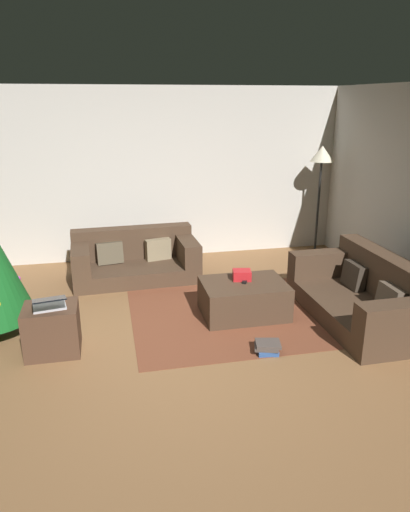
{
  "coord_description": "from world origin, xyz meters",
  "views": [
    {
      "loc": [
        -0.57,
        -4.08,
        2.4
      ],
      "look_at": [
        0.46,
        0.73,
        0.75
      ],
      "focal_mm": 32.87,
      "sensor_mm": 36.0,
      "label": 1
    }
  ],
  "objects_px": {
    "couch_right": "(366,295)",
    "corner_lamp": "(322,162)",
    "couch_left": "(135,259)",
    "tv_remote": "(245,281)",
    "laptop": "(49,304)",
    "gift_box": "(242,275)",
    "book_stack": "(267,347)",
    "ottoman": "(244,299)",
    "side_table": "(52,329)"
  },
  "relations": [
    {
      "from": "couch_right",
      "to": "corner_lamp",
      "type": "bearing_deg",
      "value": -11.73
    },
    {
      "from": "couch_left",
      "to": "tv_remote",
      "type": "height_order",
      "value": "couch_left"
    },
    {
      "from": "laptop",
      "to": "tv_remote",
      "type": "bearing_deg",
      "value": 13.87
    },
    {
      "from": "gift_box",
      "to": "laptop",
      "type": "relative_size",
      "value": 0.46
    },
    {
      "from": "couch_left",
      "to": "book_stack",
      "type": "bearing_deg",
      "value": 112.73
    },
    {
      "from": "ottoman",
      "to": "side_table",
      "type": "height_order",
      "value": "side_table"
    },
    {
      "from": "couch_left",
      "to": "gift_box",
      "type": "height_order",
      "value": "couch_left"
    },
    {
      "from": "ottoman",
      "to": "couch_right",
      "type": "bearing_deg",
      "value": -15.65
    },
    {
      "from": "laptop",
      "to": "corner_lamp",
      "type": "height_order",
      "value": "corner_lamp"
    },
    {
      "from": "couch_right",
      "to": "laptop",
      "type": "xyz_separation_m",
      "value": [
        -3.42,
        -0.11,
        0.27
      ]
    },
    {
      "from": "gift_box",
      "to": "couch_left",
      "type": "bearing_deg",
      "value": 128.96
    },
    {
      "from": "laptop",
      "to": "ottoman",
      "type": "bearing_deg",
      "value": 13.19
    },
    {
      "from": "gift_box",
      "to": "laptop",
      "type": "xyz_separation_m",
      "value": [
        -2.09,
        -0.59,
        0.09
      ]
    },
    {
      "from": "gift_box",
      "to": "book_stack",
      "type": "relative_size",
      "value": 0.7
    },
    {
      "from": "tv_remote",
      "to": "book_stack",
      "type": "relative_size",
      "value": 0.54
    },
    {
      "from": "couch_right",
      "to": "side_table",
      "type": "xyz_separation_m",
      "value": [
        -3.43,
        -0.06,
        -0.03
      ]
    },
    {
      "from": "laptop",
      "to": "side_table",
      "type": "bearing_deg",
      "value": 99.46
    },
    {
      "from": "couch_left",
      "to": "ottoman",
      "type": "distance_m",
      "value": 1.91
    },
    {
      "from": "book_stack",
      "to": "tv_remote",
      "type": "bearing_deg",
      "value": 87.49
    },
    {
      "from": "gift_box",
      "to": "ottoman",
      "type": "bearing_deg",
      "value": -90.67
    },
    {
      "from": "tv_remote",
      "to": "corner_lamp",
      "type": "relative_size",
      "value": 0.09
    },
    {
      "from": "corner_lamp",
      "to": "side_table",
      "type": "bearing_deg",
      "value": -148.37
    },
    {
      "from": "book_stack",
      "to": "side_table",
      "type": "bearing_deg",
      "value": 167.44
    },
    {
      "from": "couch_right",
      "to": "laptop",
      "type": "relative_size",
      "value": 4.18
    },
    {
      "from": "gift_box",
      "to": "couch_right",
      "type": "bearing_deg",
      "value": -19.57
    },
    {
      "from": "gift_box",
      "to": "laptop",
      "type": "bearing_deg",
      "value": -164.24
    },
    {
      "from": "couch_left",
      "to": "side_table",
      "type": "relative_size",
      "value": 3.34
    },
    {
      "from": "gift_box",
      "to": "side_table",
      "type": "height_order",
      "value": "gift_box"
    },
    {
      "from": "ottoman",
      "to": "gift_box",
      "type": "height_order",
      "value": "gift_box"
    },
    {
      "from": "ottoman",
      "to": "side_table",
      "type": "distance_m",
      "value": 2.14
    },
    {
      "from": "book_stack",
      "to": "gift_box",
      "type": "bearing_deg",
      "value": 88.92
    },
    {
      "from": "ottoman",
      "to": "book_stack",
      "type": "bearing_deg",
      "value": -91.13
    },
    {
      "from": "couch_right",
      "to": "tv_remote",
      "type": "relative_size",
      "value": 11.76
    },
    {
      "from": "couch_left",
      "to": "book_stack",
      "type": "relative_size",
      "value": 5.84
    },
    {
      "from": "tv_remote",
      "to": "side_table",
      "type": "height_order",
      "value": "side_table"
    },
    {
      "from": "side_table",
      "to": "book_stack",
      "type": "distance_m",
      "value": 2.14
    },
    {
      "from": "book_stack",
      "to": "corner_lamp",
      "type": "distance_m",
      "value": 3.67
    },
    {
      "from": "side_table",
      "to": "laptop",
      "type": "height_order",
      "value": "laptop"
    },
    {
      "from": "couch_right",
      "to": "tv_remote",
      "type": "height_order",
      "value": "couch_right"
    },
    {
      "from": "ottoman",
      "to": "side_table",
      "type": "bearing_deg",
      "value": -168.38
    },
    {
      "from": "side_table",
      "to": "couch_right",
      "type": "bearing_deg",
      "value": 0.93
    },
    {
      "from": "laptop",
      "to": "corner_lamp",
      "type": "distance_m",
      "value": 4.69
    },
    {
      "from": "side_table",
      "to": "gift_box",
      "type": "bearing_deg",
      "value": 14.22
    },
    {
      "from": "book_stack",
      "to": "laptop",
      "type": "bearing_deg",
      "value": 168.92
    },
    {
      "from": "couch_left",
      "to": "tv_remote",
      "type": "relative_size",
      "value": 10.87
    },
    {
      "from": "laptop",
      "to": "book_stack",
      "type": "relative_size",
      "value": 1.51
    },
    {
      "from": "gift_box",
      "to": "side_table",
      "type": "distance_m",
      "value": 2.17
    },
    {
      "from": "couch_left",
      "to": "side_table",
      "type": "xyz_separation_m",
      "value": [
        -0.95,
        -1.96,
        -0.02
      ]
    },
    {
      "from": "book_stack",
      "to": "ottoman",
      "type": "bearing_deg",
      "value": 88.87
    },
    {
      "from": "gift_box",
      "to": "corner_lamp",
      "type": "distance_m",
      "value": 2.79
    }
  ]
}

